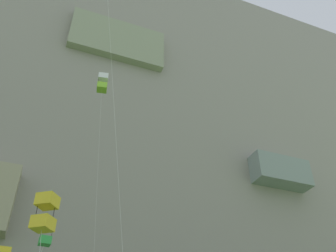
% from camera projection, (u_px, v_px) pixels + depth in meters
% --- Properties ---
extents(cliff_face, '(180.00, 24.48, 83.32)m').
position_uv_depth(cliff_face, '(97.00, 133.00, 67.64)').
color(cliff_face, gray).
rests_on(cliff_face, ground).
extents(kite_box_high_right, '(1.17, 2.28, 8.61)m').
position_uv_depth(kite_box_high_right, '(45.00, 213.00, 11.45)').
color(kite_box_high_right, yellow).
rests_on(kite_box_high_right, ground).
extents(kite_box_mid_center, '(2.87, 2.77, 13.66)m').
position_uv_depth(kite_box_mid_center, '(46.00, 234.00, 27.24)').
color(kite_box_mid_center, '#8CCC33').
rests_on(kite_box_mid_center, ground).
extents(kite_delta_low_right, '(3.14, 3.35, 26.18)m').
position_uv_depth(kite_delta_low_right, '(113.00, 1.00, 25.21)').
color(kite_delta_low_right, white).
rests_on(kite_delta_low_right, ground).
extents(kite_box_low_center, '(1.78, 4.05, 28.67)m').
position_uv_depth(kite_box_low_center, '(103.00, 83.00, 35.67)').
color(kite_box_low_center, white).
rests_on(kite_box_low_center, ground).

